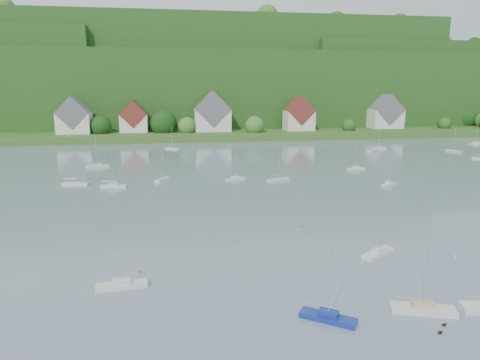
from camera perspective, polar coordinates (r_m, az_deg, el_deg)
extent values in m
cube|color=#325720|center=(213.67, -5.21, 6.25)|extent=(600.00, 60.00, 3.00)
cube|color=#174215|center=(287.50, -6.31, 11.38)|extent=(620.00, 160.00, 40.00)
cube|color=#174215|center=(283.21, -4.22, 13.03)|extent=(240.00, 130.00, 60.00)
cube|color=#174215|center=(318.75, 24.57, 10.81)|extent=(200.00, 110.00, 48.00)
sphere|color=black|center=(260.53, 27.32, 7.08)|extent=(10.46, 10.46, 10.46)
sphere|color=#1D4514|center=(238.00, 25.03, 6.63)|extent=(6.45, 6.45, 6.45)
sphere|color=#376625|center=(196.91, -6.91, 6.94)|extent=(8.19, 8.19, 8.19)
sphere|color=#376625|center=(202.63, -19.87, 6.30)|extent=(6.49, 6.49, 6.49)
sphere|color=#376625|center=(213.66, 7.65, 7.66)|extent=(12.16, 12.16, 12.16)
sphere|color=#376625|center=(196.32, 1.92, 7.05)|extent=(8.73, 8.73, 8.73)
sphere|color=black|center=(200.98, -17.63, 6.67)|extent=(9.32, 9.32, 9.32)
sphere|color=#1D4514|center=(211.10, 13.96, 6.84)|extent=(6.24, 6.24, 6.24)
sphere|color=black|center=(231.69, 17.70, 7.21)|extent=(8.16, 8.16, 8.16)
sphere|color=black|center=(199.17, -9.90, 7.25)|extent=(11.92, 11.92, 11.92)
sphere|color=#1D4514|center=(285.64, -24.27, 16.83)|extent=(10.29, 10.29, 10.29)
sphere|color=black|center=(270.58, -21.48, 17.26)|extent=(7.18, 7.18, 7.18)
sphere|color=#1D4514|center=(275.02, 2.47, 19.83)|extent=(12.83, 12.83, 12.83)
sphere|color=#376625|center=(258.28, -15.58, 19.75)|extent=(8.18, 8.18, 8.18)
sphere|color=#1D4514|center=(294.58, -6.32, 19.24)|extent=(12.73, 12.73, 12.73)
sphere|color=#1D4514|center=(277.01, 12.42, 19.47)|extent=(11.50, 11.50, 11.50)
sphere|color=#1D4514|center=(298.97, 5.90, 19.21)|extent=(14.65, 14.65, 14.65)
sphere|color=#376625|center=(251.95, 3.55, 20.50)|extent=(11.95, 11.95, 11.95)
sphere|color=#1D4514|center=(286.36, 19.98, 18.73)|extent=(9.76, 9.76, 9.76)
sphere|color=#376625|center=(290.68, -16.34, 18.76)|extent=(7.07, 7.07, 7.07)
sphere|color=black|center=(258.29, -6.98, 20.09)|extent=(8.21, 8.21, 8.21)
sphere|color=#376625|center=(281.89, -11.34, 19.40)|extent=(12.24, 12.24, 12.24)
sphere|color=#376625|center=(287.97, 18.63, 18.75)|extent=(9.00, 9.00, 9.00)
sphere|color=#376625|center=(263.84, -28.52, 18.82)|extent=(13.65, 13.65, 13.65)
sphere|color=#1D4514|center=(295.82, 14.78, 18.75)|extent=(8.03, 8.03, 8.03)
sphere|color=#376625|center=(331.75, 27.13, 15.04)|extent=(9.52, 9.52, 9.52)
sphere|color=#376625|center=(294.82, 14.53, 16.67)|extent=(14.97, 14.97, 14.97)
sphere|color=black|center=(299.31, 28.15, 15.35)|extent=(7.52, 7.52, 7.52)
sphere|color=#1D4514|center=(284.59, 10.52, 16.84)|extent=(9.78, 9.78, 9.78)
sphere|color=#1D4514|center=(299.49, 18.33, 16.28)|extent=(12.02, 12.02, 12.02)
sphere|color=black|center=(291.99, 23.37, 16.03)|extent=(11.57, 11.57, 11.57)
sphere|color=#1D4514|center=(272.75, 22.03, 16.52)|extent=(12.65, 12.65, 12.65)
sphere|color=#376625|center=(288.01, 25.02, 15.84)|extent=(8.28, 8.28, 8.28)
sphere|color=black|center=(331.76, 25.24, 15.15)|extent=(7.47, 7.47, 7.47)
sphere|color=#376625|center=(284.02, 15.19, 16.63)|extent=(9.48, 9.48, 9.48)
sphere|color=black|center=(349.25, 27.52, 13.77)|extent=(8.43, 8.43, 8.43)
sphere|color=#1D4514|center=(276.21, -14.91, 15.63)|extent=(12.01, 12.01, 12.01)
sphere|color=black|center=(296.52, 18.29, 15.27)|extent=(15.08, 15.08, 15.08)
sphere|color=#376625|center=(306.35, 15.15, 15.36)|extent=(15.99, 15.99, 15.99)
sphere|color=black|center=(285.25, -7.16, 15.93)|extent=(15.72, 15.72, 15.72)
sphere|color=#376625|center=(390.78, 28.39, 13.50)|extent=(14.17, 14.17, 14.17)
sphere|color=#1D4514|center=(281.82, -4.04, 15.86)|extent=(10.54, 10.54, 10.54)
cube|color=beige|center=(203.93, -20.72, 6.95)|extent=(14.00, 10.00, 9.00)
cube|color=#5A5B62|center=(203.65, -20.81, 8.21)|extent=(14.00, 10.40, 14.00)
cube|color=beige|center=(202.42, -13.60, 7.21)|extent=(12.00, 9.00, 8.00)
cube|color=maroon|center=(202.14, -13.66, 8.34)|extent=(12.00, 9.36, 12.00)
cube|color=beige|center=(201.58, -3.59, 7.78)|extent=(16.00, 11.00, 10.00)
cube|color=#5A5B62|center=(201.28, -3.61, 9.20)|extent=(16.00, 11.44, 16.00)
cube|color=beige|center=(207.27, 7.64, 7.68)|extent=(13.00, 10.00, 9.00)
cube|color=maroon|center=(206.99, 7.68, 8.92)|extent=(13.00, 10.40, 13.00)
cube|color=beige|center=(227.78, 18.37, 7.56)|extent=(15.00, 10.00, 9.00)
cube|color=#5A5B62|center=(227.53, 18.44, 8.69)|extent=(15.00, 10.40, 15.00)
cube|color=navy|center=(46.50, 11.37, -17.16)|extent=(5.48, 4.55, 0.56)
cube|color=navy|center=(46.25, 11.40, -16.59)|extent=(2.24, 2.04, 0.50)
cylinder|color=silver|center=(44.79, 11.58, -12.92)|extent=(0.10, 0.10, 7.02)
cylinder|color=silver|center=(46.13, 10.39, -15.71)|extent=(2.55, 1.87, 0.08)
cube|color=silver|center=(50.65, 22.67, -15.29)|extent=(6.67, 3.77, 0.64)
cube|color=tan|center=(50.40, 22.72, -14.71)|extent=(2.54, 1.92, 0.50)
cylinder|color=silver|center=(48.88, 23.09, -10.74)|extent=(0.10, 0.10, 8.04)
cylinder|color=silver|center=(49.90, 21.67, -14.07)|extent=(3.38, 1.21, 0.08)
cube|color=silver|center=(64.20, 17.52, -9.07)|extent=(5.71, 4.40, 0.57)
cube|color=silver|center=(64.01, 17.55, -8.62)|extent=(2.30, 2.02, 0.50)
cylinder|color=silver|center=(62.95, 17.74, -5.78)|extent=(0.10, 0.10, 7.17)
cylinder|color=silver|center=(63.10, 17.17, -8.27)|extent=(2.72, 1.74, 0.08)
cube|color=silver|center=(53.82, -15.09, -13.12)|extent=(5.95, 2.26, 0.58)
cube|color=silver|center=(53.59, -15.13, -12.59)|extent=(2.15, 1.36, 0.50)
cylinder|color=silver|center=(52.30, -15.33, -9.22)|extent=(0.10, 0.10, 7.26)
cylinder|color=silver|center=(53.35, -16.12, -12.01)|extent=(3.18, 0.44, 0.08)
sphere|color=#E35D00|center=(73.79, 7.95, -6.08)|extent=(0.47, 0.47, 0.47)
sphere|color=#E35D00|center=(57.58, -12.88, -11.60)|extent=(0.42, 0.42, 0.42)
sphere|color=silver|center=(67.51, 26.17, -8.99)|extent=(0.38, 0.38, 0.38)
ellipsoid|color=black|center=(47.60, 24.55, -17.59)|extent=(0.46, 0.30, 0.30)
sphere|color=black|center=(47.64, 24.76, -17.41)|extent=(0.13, 0.13, 0.13)
ellipsoid|color=black|center=(49.08, 24.98, -16.70)|extent=(0.46, 0.30, 0.30)
sphere|color=black|center=(49.12, 25.18, -16.52)|extent=(0.13, 0.13, 0.13)
cube|color=silver|center=(202.64, 28.32, 4.20)|extent=(5.78, 1.86, 0.57)
cube|color=silver|center=(202.58, 28.33, 4.35)|extent=(2.05, 1.21, 0.50)
cylinder|color=silver|center=(202.25, 28.42, 5.28)|extent=(0.10, 0.10, 7.14)
cylinder|color=silver|center=(201.97, 28.16, 4.54)|extent=(3.14, 0.22, 0.08)
cube|color=silver|center=(109.07, 5.01, 0.07)|extent=(6.08, 4.02, 0.59)
cylinder|color=silver|center=(108.31, 5.04, 2.15)|extent=(0.10, 0.10, 7.42)
cylinder|color=silver|center=(108.28, 4.65, 0.64)|extent=(2.99, 1.46, 0.08)
cube|color=silver|center=(133.27, -18.05, 1.72)|extent=(6.68, 3.92, 0.65)
cube|color=silver|center=(133.17, -18.06, 1.96)|extent=(2.56, 1.97, 0.50)
cylinder|color=silver|center=(132.60, -18.17, 3.57)|extent=(0.10, 0.10, 8.06)
cylinder|color=silver|center=(132.89, -18.49, 2.20)|extent=(3.36, 1.30, 0.08)
cube|color=silver|center=(165.83, 16.85, 3.71)|extent=(5.68, 5.41, 0.61)
cylinder|color=silver|center=(165.32, 16.94, 5.13)|extent=(0.10, 0.10, 7.67)
cylinder|color=silver|center=(164.82, 16.75, 4.09)|extent=(2.54, 2.34, 0.08)
cube|color=silver|center=(109.61, 18.77, -0.50)|extent=(4.65, 3.65, 0.47)
cube|color=silver|center=(109.51, 18.78, -0.26)|extent=(1.88, 1.66, 0.50)
cylinder|color=silver|center=(109.00, 18.88, 1.12)|extent=(0.10, 0.10, 5.86)
cylinder|color=silver|center=(108.78, 18.62, 0.03)|extent=(2.21, 1.47, 0.08)
cube|color=silver|center=(110.20, -9.98, 0.05)|extent=(4.28, 5.57, 0.56)
cylinder|color=silver|center=(109.49, -10.05, 1.98)|extent=(0.10, 0.10, 6.98)
cylinder|color=silver|center=(109.28, -10.24, 0.57)|extent=(1.69, 2.65, 0.08)
cube|color=silver|center=(109.60, -0.62, 0.16)|extent=(5.26, 3.41, 0.51)
cube|color=silver|center=(109.50, -0.62, 0.41)|extent=(2.05, 1.65, 0.50)
cylinder|color=silver|center=(108.94, -0.63, 1.94)|extent=(0.10, 0.10, 6.41)
cylinder|color=silver|center=(108.97, -0.96, 0.70)|extent=(2.60, 1.23, 0.08)
cube|color=silver|center=(110.84, -20.59, -0.46)|extent=(6.32, 2.74, 0.61)
cylinder|color=silver|center=(110.08, -20.75, 1.64)|extent=(0.10, 0.10, 7.64)
cylinder|color=silver|center=(110.95, -21.08, 0.15)|extent=(3.33, 0.66, 0.08)
cube|color=silver|center=(105.36, -16.13, -0.79)|extent=(5.98, 2.19, 0.59)
cube|color=silver|center=(105.25, -16.14, -0.50)|extent=(2.15, 1.34, 0.50)
cylinder|color=silver|center=(104.59, -16.25, 1.32)|extent=(0.10, 0.10, 7.32)
cylinder|color=silver|center=(105.31, -16.63, -0.16)|extent=(3.21, 0.39, 0.08)
cube|color=silver|center=(171.23, 17.51, 3.91)|extent=(5.75, 1.81, 0.57)
cylinder|color=silver|center=(170.77, 17.59, 5.18)|extent=(0.10, 0.10, 7.12)
cylinder|color=silver|center=(170.68, 17.28, 4.30)|extent=(3.13, 0.20, 0.08)
cube|color=silver|center=(175.38, 26.01, 3.43)|extent=(3.27, 6.25, 0.60)
cylinder|color=silver|center=(174.91, 26.13, 4.75)|extent=(0.10, 0.10, 7.52)
cylinder|color=silver|center=(175.79, 25.82, 3.86)|extent=(0.98, 3.21, 0.08)
cube|color=silver|center=(127.38, 14.83, 1.43)|extent=(5.35, 2.23, 0.52)
cube|color=silver|center=(127.29, 14.84, 1.65)|extent=(1.95, 1.28, 0.50)
cylinder|color=silver|center=(126.81, 14.91, 2.98)|extent=(0.10, 0.10, 6.48)
cylinder|color=silver|center=(126.76, 14.56, 1.92)|extent=(2.83, 0.52, 0.08)
cylinder|color=silver|center=(160.83, 28.61, 2.91)|extent=(1.92, 2.22, 0.08)
cube|color=silver|center=(165.64, -8.78, 4.08)|extent=(5.64, 5.74, 0.63)
cylinder|color=silver|center=(165.12, -8.83, 5.54)|extent=(0.10, 0.10, 7.86)
cylinder|color=silver|center=(166.15, -9.02, 4.52)|extent=(2.47, 2.54, 0.08)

